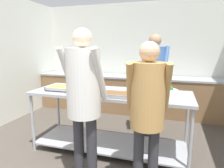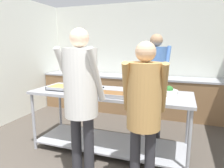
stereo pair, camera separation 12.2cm
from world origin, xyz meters
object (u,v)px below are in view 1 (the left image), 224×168
Objects in this scene: sauce_pan at (86,89)px; serving_tray_vegetables at (116,95)px; broccoli_bowl at (169,91)px; serving_tray_roast at (61,88)px; guest_serving_left at (84,91)px; guest_serving_right at (148,103)px; cook_behind_counter at (154,75)px; plate_stack at (148,91)px; water_bottle at (158,72)px.

sauce_pan reaches higher than serving_tray_vegetables.
broccoli_bowl is (1.16, 0.22, -0.00)m from sauce_pan.
guest_serving_left reaches higher than serving_tray_roast.
serving_tray_vegetables is 0.67m from guest_serving_right.
serving_tray_roast is at bearing -174.03° from broccoli_bowl.
broccoli_bowl reaches higher than serving_tray_vegetables.
cook_behind_counter is (0.63, 1.48, 0.01)m from guest_serving_left.
plate_stack is at bearing 178.24° from broccoli_bowl.
water_bottle reaches higher than serving_tray_roast.
sauce_pan is 1.81× the size of plate_stack.
sauce_pan is 0.71m from guest_serving_left.
guest_serving_right is (1.42, -0.63, 0.06)m from serving_tray_roast.
serving_tray_vegetables is 0.28× the size of guest_serving_right.
guest_serving_right is at bearing -88.20° from water_bottle.
serving_tray_roast is 1.36× the size of water_bottle.
water_bottle is (-0.08, 2.58, 0.01)m from guest_serving_right.
broccoli_bowl is at bearing 76.48° from guest_serving_right.
water_bottle reaches higher than sauce_pan.
guest_serving_right is at bearing -31.08° from sauce_pan.
sauce_pan is at bearing 148.92° from guest_serving_right.
serving_tray_roast is 0.82× the size of serving_tray_vegetables.
cook_behind_counter is (0.40, 0.95, 0.16)m from serving_tray_vegetables.
sauce_pan is at bearing -113.98° from water_bottle.
water_bottle reaches higher than plate_stack.
guest_serving_left is at bearing -67.71° from sauce_pan.
guest_serving_left is (-0.90, -0.86, 0.13)m from broccoli_bowl.
sauce_pan is 2.19m from water_bottle.
water_bottle is (0.62, 2.64, -0.08)m from guest_serving_left.
plate_stack is (1.32, 0.18, 0.01)m from serving_tray_roast.
plate_stack is 0.93× the size of broccoli_bowl.
serving_tray_vegetables is at bearing 135.98° from guest_serving_right.
cook_behind_counter is at bearing 43.21° from sauce_pan.
guest_serving_left is (0.71, -0.69, 0.15)m from serving_tray_roast.
guest_serving_left reaches higher than water_bottle.
guest_serving_right reaches higher than serving_tray_vegetables.
serving_tray_roast is 0.21× the size of cook_behind_counter.
water_bottle is at bearing 55.59° from serving_tray_roast.
broccoli_bowl reaches higher than sauce_pan.
serving_tray_roast is at bearing 135.74° from guest_serving_left.
cook_behind_counter is (-0.27, 0.62, 0.14)m from broccoli_bowl.
broccoli_bowl is 0.83m from guest_serving_right.
serving_tray_vegetables is at bearing -153.64° from broccoli_bowl.
plate_stack is at bearing 7.62° from serving_tray_roast.
serving_tray_roast is at bearing 173.77° from sauce_pan.
cook_behind_counter is at bearing 30.50° from serving_tray_roast.
water_bottle is at bearing 98.75° from broccoli_bowl.
guest_serving_right reaches higher than broccoli_bowl.
sauce_pan is at bearing -136.79° from cook_behind_counter.
guest_serving_left is at bearing -175.21° from guest_serving_right.
water_bottle reaches higher than broccoli_bowl.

